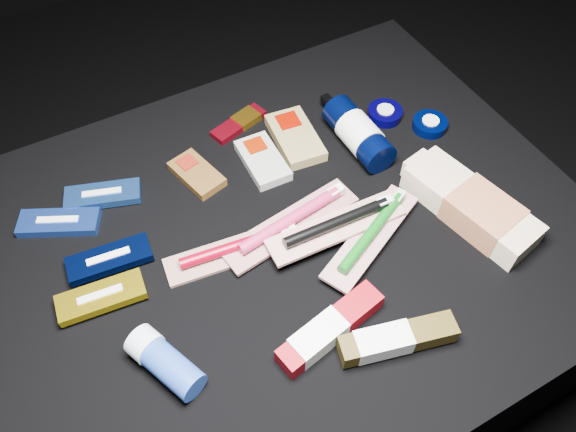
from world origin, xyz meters
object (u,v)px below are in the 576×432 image
bodywash_bottle (472,207)px  deodorant_stick (164,362)px  lotion_bottle (358,133)px  toothpaste_carton_red (326,331)px

bodywash_bottle → deodorant_stick: 0.53m
lotion_bottle → toothpaste_carton_red: (-0.24, -0.29, -0.01)m
lotion_bottle → deodorant_stick: bearing=-153.4°
bodywash_bottle → deodorant_stick: bearing=169.1°
lotion_bottle → bodywash_bottle: bearing=-71.8°
lotion_bottle → toothpaste_carton_red: bearing=-129.6°
lotion_bottle → bodywash_bottle: lotion_bottle is taller
bodywash_bottle → toothpaste_carton_red: size_ratio=1.40×
lotion_bottle → toothpaste_carton_red: lotion_bottle is taller
bodywash_bottle → lotion_bottle: bearing=96.8°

